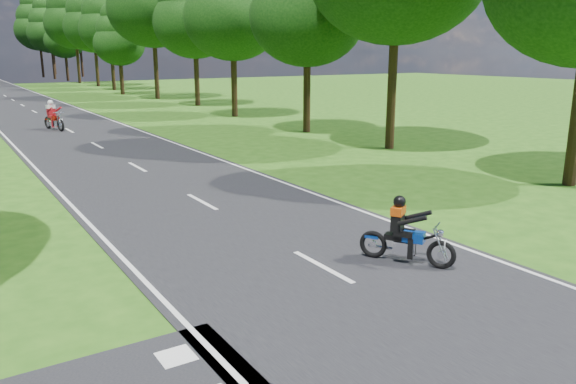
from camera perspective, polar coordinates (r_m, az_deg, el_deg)
ground at (r=10.10m, az=10.28°, el=-11.10°), size 160.00×160.00×0.00m
main_road at (r=57.16m, az=-26.17°, el=8.38°), size 7.00×140.00×0.02m
road_markings at (r=55.29m, az=-26.08°, el=8.25°), size 7.40×140.00×0.01m
treeline at (r=67.28m, az=-26.75°, el=16.03°), size 40.00×115.35×14.78m
rider_near_blue at (r=11.70m, az=12.03°, el=-3.79°), size 1.37×1.75×1.42m
rider_far_red at (r=33.98m, az=-22.74°, el=7.22°), size 1.11×2.09×1.66m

